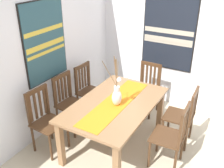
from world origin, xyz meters
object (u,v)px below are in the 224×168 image
Objects in this scene: centerpiece_vase at (117,95)px; painting_on_back_wall at (45,42)px; dining_table at (115,109)px; painting_on_side_wall at (169,34)px; chair_5 at (46,120)px; chair_4 at (183,115)px; chair_3 at (147,87)px; chair_1 at (69,101)px; chair_2 at (89,89)px; chair_0 at (172,136)px.

painting_on_back_wall is at bearing 91.84° from centerpiece_vase.
painting_on_side_wall is (1.67, -0.16, 0.73)m from dining_table.
chair_4 is at bearing -56.37° from chair_5.
centerpiece_vase is at bearing -59.58° from chair_5.
chair_4 reaches higher than chair_3.
chair_3 is at bearing -26.66° from chair_5.
chair_5 is 0.80× the size of painting_on_back_wall.
dining_table is 1.36× the size of painting_on_back_wall.
chair_1 is 1.01× the size of chair_2.
chair_3 is (1.16, 0.85, -0.00)m from chair_0.
chair_5 is (-1.13, 1.69, 0.01)m from chair_4.
centerpiece_vase is 1.34m from painting_on_back_wall.
dining_table is 0.88m from chair_0.
chair_4 is at bearing -148.25° from painting_on_side_wall.
chair_2 is 1.10m from chair_5.
painting_on_back_wall is (-0.64, 2.00, 1.01)m from chair_4.
chair_1 reaches higher than chair_2.
painting_on_back_wall is at bearing 136.43° from chair_3.
chair_0 reaches higher than chair_4.
chair_0 reaches higher than chair_1.
painting_on_side_wall reaches higher than centerpiece_vase.
centerpiece_vase is at bearing -93.84° from chair_1.
chair_2 is at bearing 90.81° from chair_4.
chair_3 is 0.76× the size of painting_on_back_wall.
chair_4 is (0.02, -1.69, -0.01)m from chair_2.
chair_0 is 0.75× the size of painting_on_side_wall.
centerpiece_vase reaches higher than chair_5.
centerpiece_vase reaches higher than chair_1.
chair_0 is 1.02× the size of chair_2.
chair_5 is 2.60m from painting_on_side_wall.
chair_0 is 1.80m from chair_5.
painting_on_back_wall is 2.19m from painting_on_side_wall.
painting_on_back_wall is (-0.08, 1.16, 0.86)m from dining_table.
chair_5 is at bearing -176.57° from chair_1.
chair_0 is at bearing -87.88° from painting_on_back_wall.
chair_4 is (0.54, -1.73, -0.01)m from chair_1.
dining_table is 1.74× the size of chair_2.
chair_5 is (-1.10, -0.00, 0.00)m from chair_2.
painting_on_back_wall reaches higher than chair_1.
chair_2 is at bearing 72.36° from chair_0.
painting_on_back_wall reaches higher than dining_table.
chair_1 is 1.81m from chair_4.
centerpiece_vase is at bearing -123.06° from chair_2.
painting_on_side_wall is (1.67, 0.70, 0.87)m from chair_0.
dining_table is 1.17m from chair_3.
chair_0 reaches higher than dining_table.
centerpiece_vase is 0.62× the size of painting_on_back_wall.
painting_on_side_wall is at bearing 22.68° from chair_0.
dining_table is at bearing -86.08° from painting_on_back_wall.
chair_0 is at bearing -143.94° from chair_3.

